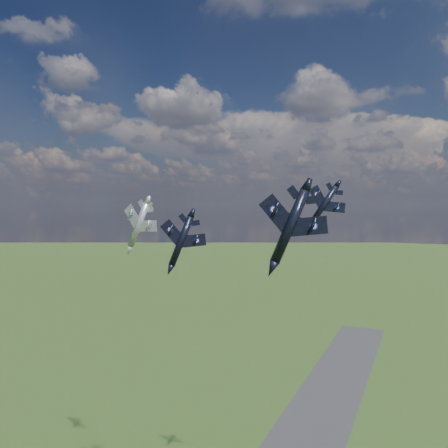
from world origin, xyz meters
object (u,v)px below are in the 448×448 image
at_px(jet_right_navy, 290,226).
at_px(jet_left_silver, 139,225).
at_px(jet_high_navy, 324,205).
at_px(jet_lead_navy, 181,241).

height_order(jet_right_navy, jet_left_silver, jet_right_navy).
relative_size(jet_high_navy, jet_left_silver, 0.78).
bearing_deg(jet_high_navy, jet_left_silver, 165.47).
distance_m(jet_lead_navy, jet_high_navy, 29.98).
bearing_deg(jet_left_silver, jet_high_navy, 8.76).
bearing_deg(jet_lead_navy, jet_right_navy, -57.04).
bearing_deg(jet_high_navy, jet_lead_navy, -169.13).
xyz_separation_m(jet_high_navy, jet_left_silver, (-44.02, -2.73, -4.81)).
xyz_separation_m(jet_lead_navy, jet_right_navy, (28.03, -19.18, 4.35)).
height_order(jet_lead_navy, jet_left_silver, jet_left_silver).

